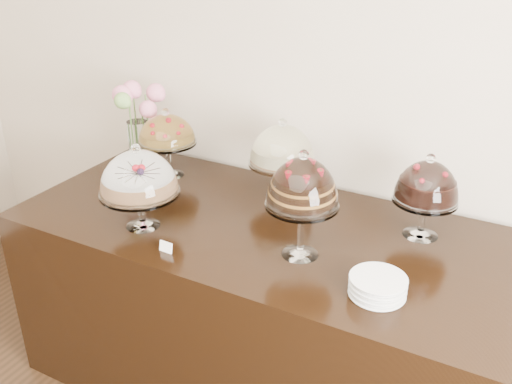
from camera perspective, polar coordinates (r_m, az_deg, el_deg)
The scene contains 10 objects.
wall_back at distance 2.71m, azimuth 9.03°, elevation 12.32°, with size 5.00×0.04×3.00m, color #BFB099.
display_counter at distance 2.75m, azimuth 0.51°, elevation -11.47°, with size 2.20×1.00×0.90m, color black.
cake_stand_sugar_sponge at distance 2.44m, azimuth -11.68°, elevation 1.53°, with size 0.34×0.34×0.38m.
cake_stand_choco_layer at distance 2.16m, azimuth 4.68°, elevation 0.52°, with size 0.29×0.29×0.45m.
cake_stand_cheesecake at distance 2.67m, azimuth 2.64°, elevation 4.37°, with size 0.32×0.32×0.39m.
cake_stand_dark_choco at distance 2.42m, azimuth 16.73°, elevation 0.61°, with size 0.27×0.27×0.37m.
cake_stand_fruit_tart at distance 2.93m, azimuth -8.92°, elevation 5.91°, with size 0.30×0.30×0.36m.
flower_vase at distance 3.09m, azimuth -11.78°, elevation 7.54°, with size 0.24×0.33×0.45m.
plate_stack at distance 2.09m, azimuth 12.07°, elevation -9.22°, with size 0.20×0.20×0.07m.
price_card_left at distance 2.33m, azimuth -9.01°, elevation -5.45°, with size 0.06×0.01×0.04m, color white.
Camera 1 is at (0.87, 0.51, 2.12)m, focal length 40.00 mm.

